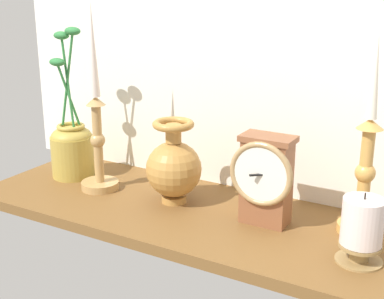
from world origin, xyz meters
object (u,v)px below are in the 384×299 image
brass_vase_bulbous (174,166)px  candlestick_tall_left (365,170)px  mantel_clock (265,178)px  brass_vase_jar (72,145)px  candlestick_tall_center (98,129)px  pillar_candle_front (362,229)px

brass_vase_bulbous → candlestick_tall_left: bearing=7.8°
mantel_clock → brass_vase_jar: size_ratio=0.50×
candlestick_tall_center → brass_vase_bulbous: 21.02cm
candlestick_tall_left → brass_vase_bulbous: size_ratio=2.07×
candlestick_tall_center → pillar_candle_front: (63.33, -4.91, -8.45)cm
candlestick_tall_left → mantel_clock: bearing=-162.2°
brass_vase_bulbous → pillar_candle_front: bearing=-8.7°
candlestick_tall_left → brass_vase_bulbous: 41.15cm
brass_vase_bulbous → brass_vase_jar: (-31.63, 1.68, -0.27)cm
mantel_clock → candlestick_tall_center: (-42.14, -1.40, 4.92)cm
candlestick_tall_center → pillar_candle_front: candlestick_tall_center is taller
candlestick_tall_left → candlestick_tall_center: size_ratio=0.90×
candlestick_tall_center → mantel_clock: bearing=1.9°
candlestick_tall_center → candlestick_tall_left: bearing=6.9°
candlestick_tall_center → brass_vase_bulbous: (19.96, 1.74, -6.34)cm
brass_vase_jar → pillar_candle_front: size_ratio=2.85×
candlestick_tall_center → brass_vase_bulbous: bearing=5.0°
candlestick_tall_left → candlestick_tall_center: candlestick_tall_center is taller
candlestick_tall_left → candlestick_tall_center: (-60.48, -7.29, 1.67)cm
candlestick_tall_center → brass_vase_jar: (-11.67, 3.42, -6.60)cm
mantel_clock → brass_vase_bulbous: size_ratio=0.98×
mantel_clock → brass_vase_jar: bearing=177.8°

